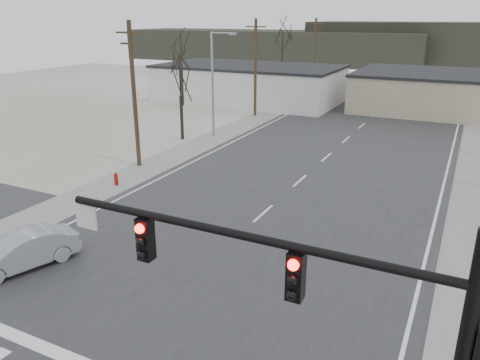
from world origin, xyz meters
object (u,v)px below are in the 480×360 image
object	(u,v)px
traffic_signal_mast	(349,333)
car_far_b	(342,87)
fire_hydrant	(116,179)
sedan_crossing	(21,251)
car_far_a	(453,96)

from	to	relation	value
traffic_signal_mast	car_far_b	xyz separation A→B (m)	(-15.21, 58.57, -3.86)
fire_hydrant	sedan_crossing	xyz separation A→B (m)	(3.30, -9.86, 0.37)
fire_hydrant	traffic_signal_mast	bearing A→B (deg)	-38.13
car_far_a	fire_hydrant	bearing A→B (deg)	62.57
fire_hydrant	car_far_b	bearing A→B (deg)	86.28
fire_hydrant	car_far_b	distance (m)	44.47
traffic_signal_mast	sedan_crossing	bearing A→B (deg)	163.63
car_far_a	car_far_b	world-z (taller)	car_far_a
traffic_signal_mast	sedan_crossing	size ratio (longest dim) A/B	1.91
traffic_signal_mast	car_far_a	xyz separation A→B (m)	(-0.72, 56.78, -3.82)
car_far_a	sedan_crossing	bearing A→B (deg)	69.73
car_far_b	sedan_crossing	bearing A→B (deg)	-105.63
sedan_crossing	car_far_b	world-z (taller)	sedan_crossing
car_far_a	car_far_b	size ratio (longest dim) A/B	1.24
car_far_a	car_far_b	xyz separation A→B (m)	(-14.49, 1.80, -0.04)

